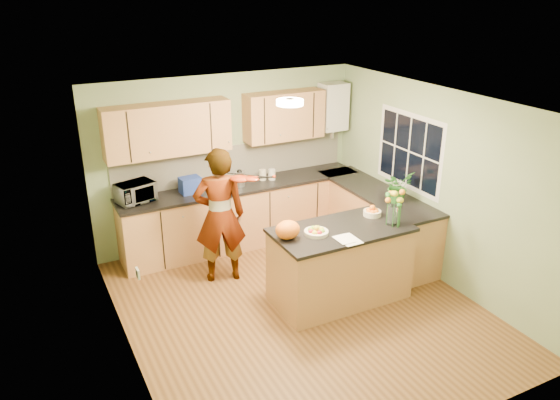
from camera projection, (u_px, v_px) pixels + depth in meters
name	position (u px, v px, depth m)	size (l,w,h in m)	color
floor	(300.00, 308.00, 6.62)	(4.50, 4.50, 0.00)	#583619
ceiling	(303.00, 104.00, 5.68)	(4.00, 4.50, 0.02)	white
wall_back	(227.00, 160.00, 8.01)	(4.00, 0.02, 2.50)	gray
wall_front	(440.00, 315.00, 4.29)	(4.00, 0.02, 2.50)	gray
wall_left	(122.00, 251.00, 5.31)	(0.02, 4.50, 2.50)	gray
wall_right	(438.00, 186.00, 6.99)	(0.02, 4.50, 2.50)	gray
back_counter	(243.00, 214.00, 8.09)	(3.64, 0.62, 0.94)	#A77243
right_counter	(375.00, 221.00, 7.86)	(0.62, 2.24, 0.94)	#A77243
splashback	(234.00, 162.00, 8.06)	(3.60, 0.02, 0.52)	silver
upper_cabinets	(218.00, 123.00, 7.57)	(3.20, 0.34, 0.70)	#A77243
boiler	(333.00, 107.00, 8.35)	(0.40, 0.30, 0.86)	silver
window_right	(409.00, 151.00, 7.37)	(0.01, 1.30, 1.05)	silver
light_switch	(138.00, 273.00, 4.80)	(0.02, 0.09, 0.09)	silver
ceiling_lamp	(290.00, 102.00, 5.94)	(0.30, 0.30, 0.07)	#FFEABF
peninsula_island	(340.00, 264.00, 6.67)	(1.67, 0.85, 0.96)	#A77243
fruit_dish	(316.00, 231.00, 6.33)	(0.28, 0.28, 0.10)	beige
orange_bowl	(372.00, 211.00, 6.82)	(0.22, 0.22, 0.13)	beige
flower_vase	(394.00, 197.00, 6.46)	(0.29, 0.29, 0.53)	silver
orange_bag	(288.00, 230.00, 6.19)	(0.29, 0.25, 0.22)	orange
papers	(349.00, 239.00, 6.20)	(0.22, 0.30, 0.01)	white
violinist	(220.00, 216.00, 6.96)	(0.66, 0.43, 1.81)	#E9A88E
violin	(240.00, 179.00, 6.66)	(0.58, 0.23, 0.12)	#4F0B04
microwave	(135.00, 192.00, 7.26)	(0.48, 0.33, 0.27)	silver
blue_box	(190.00, 185.00, 7.58)	(0.28, 0.21, 0.23)	#213999
kettle	(240.00, 178.00, 7.83)	(0.15, 0.15, 0.29)	silver
jar_cream	(263.00, 175.00, 8.08)	(0.10, 0.10, 0.16)	beige
jar_white	(272.00, 174.00, 8.09)	(0.10, 0.10, 0.16)	silver
potted_plant	(398.00, 186.00, 7.25)	(0.38, 0.33, 0.42)	#296C24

